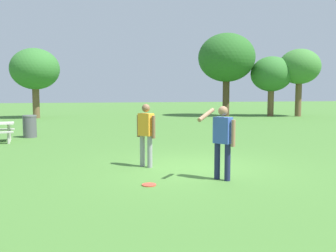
# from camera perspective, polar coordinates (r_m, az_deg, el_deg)

# --- Properties ---
(ground_plane) EXTENTS (120.00, 120.00, 0.00)m
(ground_plane) POSITION_cam_1_polar(r_m,az_deg,el_deg) (9.42, 3.98, -6.58)
(ground_plane) COLOR #447530
(person_thrower) EXTENTS (0.84, 0.49, 1.64)m
(person_thrower) POSITION_cam_1_polar(r_m,az_deg,el_deg) (8.07, 8.53, -1.72)
(person_thrower) COLOR #1E234C
(person_thrower) RESTS_ON ground
(person_catcher) EXTENTS (0.42, 0.49, 1.64)m
(person_catcher) POSITION_cam_1_polar(r_m,az_deg,el_deg) (9.41, -3.48, -0.78)
(person_catcher) COLOR gray
(person_catcher) RESTS_ON ground
(frisbee) EXTENTS (0.30, 0.30, 0.03)m
(frisbee) POSITION_cam_1_polar(r_m,az_deg,el_deg) (7.70, -3.00, -9.20)
(frisbee) COLOR #E04733
(frisbee) RESTS_ON ground
(trash_can_beside_table) EXTENTS (0.59, 0.59, 0.96)m
(trash_can_beside_table) POSITION_cam_1_polar(r_m,az_deg,el_deg) (16.68, -20.88, -0.04)
(trash_can_beside_table) COLOR #515156
(trash_can_beside_table) RESTS_ON ground
(tree_tall_left) EXTENTS (3.58, 3.58, 5.18)m
(tree_tall_left) POSITION_cam_1_polar(r_m,az_deg,el_deg) (28.97, -20.15, 8.33)
(tree_tall_left) COLOR brown
(tree_tall_left) RESTS_ON ground
(tree_broad_center) EXTENTS (4.54, 4.54, 6.63)m
(tree_broad_center) POSITION_cam_1_polar(r_m,az_deg,el_deg) (29.95, 9.18, 10.48)
(tree_broad_center) COLOR #4C3823
(tree_broad_center) RESTS_ON ground
(tree_far_right) EXTENTS (3.29, 3.29, 4.80)m
(tree_far_right) POSITION_cam_1_polar(r_m,az_deg,el_deg) (30.64, 15.92, 7.78)
(tree_far_right) COLOR brown
(tree_far_right) RESTS_ON ground
(tree_slender_mid) EXTENTS (3.27, 3.27, 5.36)m
(tree_slender_mid) POSITION_cam_1_polar(r_m,az_deg,el_deg) (31.07, 19.92, 8.66)
(tree_slender_mid) COLOR brown
(tree_slender_mid) RESTS_ON ground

